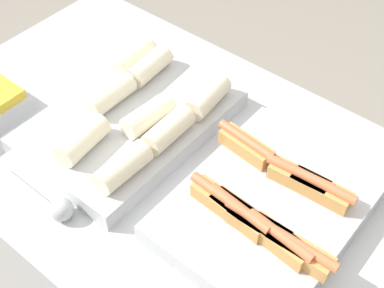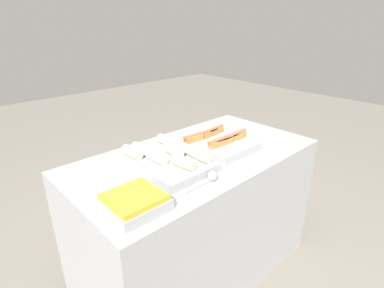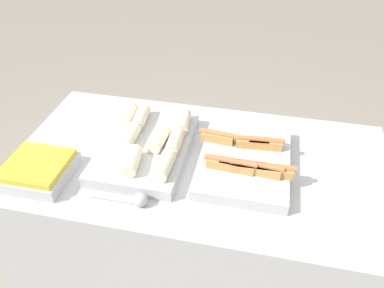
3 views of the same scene
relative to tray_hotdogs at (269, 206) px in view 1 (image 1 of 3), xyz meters
The scene contains 4 objects.
counter 0.52m from the tray_hotdogs, behind, with size 1.57×0.82×0.91m.
tray_hotdogs is the anchor object (origin of this frame).
tray_wraps 0.41m from the tray_hotdogs, behind, with size 0.36×0.51×0.11m.
serving_spoon_near 0.46m from the tray_hotdogs, 141.28° to the right, with size 0.23×0.05×0.05m.
Camera 1 is at (0.49, -0.64, 1.88)m, focal length 50.00 mm.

